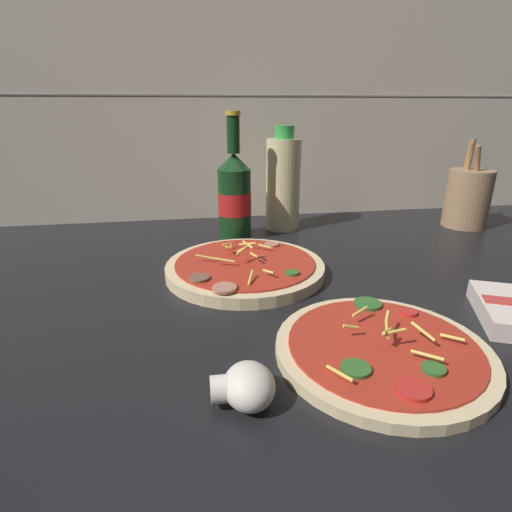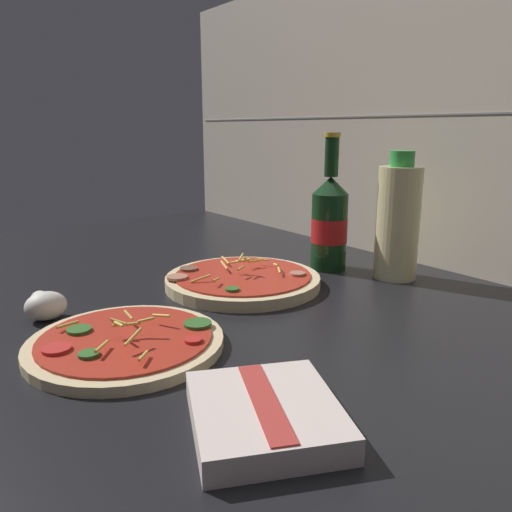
{
  "view_description": "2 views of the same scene",
  "coord_description": "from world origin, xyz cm",
  "px_view_note": "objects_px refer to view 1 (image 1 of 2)",
  "views": [
    {
      "loc": [
        -17.1,
        -48.9,
        27.76
      ],
      "look_at": [
        -7.86,
        6.93,
        6.47
      ],
      "focal_mm": 28.0,
      "sensor_mm": 36.0,
      "label": 1
    },
    {
      "loc": [
        54.93,
        -35.08,
        27.61
      ],
      "look_at": [
        -1.72,
        6.95,
        9.56
      ],
      "focal_mm": 35.0,
      "sensor_mm": 36.0,
      "label": 2
    }
  ],
  "objects_px": {
    "pizza_near": "(382,350)",
    "utensil_crock": "(468,197)",
    "pizza_far": "(245,268)",
    "oil_bottle": "(283,183)",
    "beer_bottle": "(234,195)",
    "mushroom_left": "(246,386)"
  },
  "relations": [
    {
      "from": "pizza_near",
      "to": "utensil_crock",
      "type": "bearing_deg",
      "value": 47.21
    },
    {
      "from": "pizza_far",
      "to": "oil_bottle",
      "type": "relative_size",
      "value": 1.17
    },
    {
      "from": "pizza_near",
      "to": "beer_bottle",
      "type": "bearing_deg",
      "value": 103.95
    },
    {
      "from": "mushroom_left",
      "to": "oil_bottle",
      "type": "bearing_deg",
      "value": 73.78
    },
    {
      "from": "pizza_near",
      "to": "oil_bottle",
      "type": "height_order",
      "value": "oil_bottle"
    },
    {
      "from": "oil_bottle",
      "to": "utensil_crock",
      "type": "xyz_separation_m",
      "value": [
        0.4,
        -0.05,
        -0.03
      ]
    },
    {
      "from": "pizza_far",
      "to": "oil_bottle",
      "type": "xyz_separation_m",
      "value": [
        0.12,
        0.24,
        0.09
      ]
    },
    {
      "from": "pizza_far",
      "to": "utensil_crock",
      "type": "height_order",
      "value": "utensil_crock"
    },
    {
      "from": "pizza_near",
      "to": "pizza_far",
      "type": "distance_m",
      "value": 0.27
    },
    {
      "from": "pizza_near",
      "to": "beer_bottle",
      "type": "relative_size",
      "value": 0.94
    },
    {
      "from": "oil_bottle",
      "to": "utensil_crock",
      "type": "height_order",
      "value": "oil_bottle"
    },
    {
      "from": "beer_bottle",
      "to": "oil_bottle",
      "type": "distance_m",
      "value": 0.12
    },
    {
      "from": "utensil_crock",
      "to": "beer_bottle",
      "type": "bearing_deg",
      "value": -179.73
    },
    {
      "from": "beer_bottle",
      "to": "oil_bottle",
      "type": "xyz_separation_m",
      "value": [
        0.11,
        0.05,
        0.01
      ]
    },
    {
      "from": "beer_bottle",
      "to": "pizza_near",
      "type": "bearing_deg",
      "value": -76.05
    },
    {
      "from": "pizza_near",
      "to": "oil_bottle",
      "type": "relative_size",
      "value": 1.06
    },
    {
      "from": "oil_bottle",
      "to": "mushroom_left",
      "type": "distance_m",
      "value": 0.57
    },
    {
      "from": "beer_bottle",
      "to": "mushroom_left",
      "type": "xyz_separation_m",
      "value": [
        -0.05,
        -0.49,
        -0.07
      ]
    },
    {
      "from": "beer_bottle",
      "to": "utensil_crock",
      "type": "height_order",
      "value": "beer_bottle"
    },
    {
      "from": "pizza_far",
      "to": "beer_bottle",
      "type": "height_order",
      "value": "beer_bottle"
    },
    {
      "from": "pizza_near",
      "to": "pizza_far",
      "type": "xyz_separation_m",
      "value": [
        -0.11,
        0.25,
        0.0
      ]
    },
    {
      "from": "beer_bottle",
      "to": "utensil_crock",
      "type": "xyz_separation_m",
      "value": [
        0.52,
        0.0,
        -0.02
      ]
    }
  ]
}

